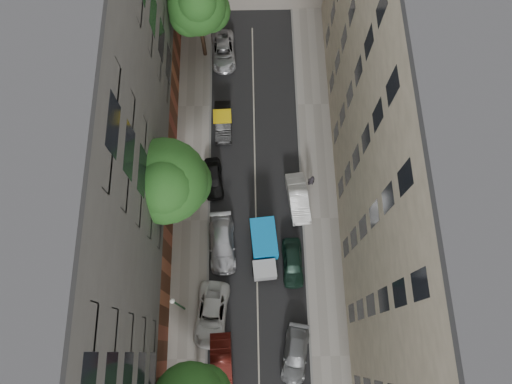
{
  "coord_description": "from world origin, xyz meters",
  "views": [
    {
      "loc": [
        -0.19,
        -10.66,
        37.27
      ],
      "look_at": [
        0.01,
        0.38,
        6.0
      ],
      "focal_mm": 32.0,
      "sensor_mm": 36.0,
      "label": 1
    }
  ],
  "objects_px": {
    "car_left_3": "(222,244)",
    "pedestrian": "(311,181)",
    "car_left_2": "(212,315)",
    "tree_far": "(198,8)",
    "tarp_truck": "(264,248)",
    "car_left_1": "(221,364)",
    "tree_mid": "(167,184)",
    "car_left_4": "(213,179)",
    "car_right_1": "(296,354)",
    "car_right_3": "(298,198)",
    "car_left_5": "(223,122)",
    "car_left_6": "(223,51)",
    "lamp_post": "(177,304)",
    "car_right_2": "(293,263)"
  },
  "relations": [
    {
      "from": "car_left_3",
      "to": "pedestrian",
      "type": "xyz_separation_m",
      "value": [
        7.57,
        5.27,
        0.27
      ]
    },
    {
      "from": "car_left_2",
      "to": "tree_far",
      "type": "height_order",
      "value": "tree_far"
    },
    {
      "from": "tarp_truck",
      "to": "car_left_1",
      "type": "distance_m",
      "value": 9.32
    },
    {
      "from": "tarp_truck",
      "to": "tree_mid",
      "type": "xyz_separation_m",
      "value": [
        -6.89,
        3.45,
        5.96
      ]
    },
    {
      "from": "car_left_4",
      "to": "car_right_1",
      "type": "distance_m",
      "value": 15.73
    },
    {
      "from": "tree_mid",
      "to": "tree_far",
      "type": "bearing_deg",
      "value": 83.59
    },
    {
      "from": "car_right_1",
      "to": "car_right_3",
      "type": "relative_size",
      "value": 0.98
    },
    {
      "from": "car_left_5",
      "to": "tree_mid",
      "type": "height_order",
      "value": "tree_mid"
    },
    {
      "from": "car_left_5",
      "to": "car_right_1",
      "type": "xyz_separation_m",
      "value": [
        5.6,
        -19.8,
        -0.04
      ]
    },
    {
      "from": "car_left_6",
      "to": "car_right_3",
      "type": "height_order",
      "value": "car_right_3"
    },
    {
      "from": "car_right_1",
      "to": "tarp_truck",
      "type": "bearing_deg",
      "value": 115.12
    },
    {
      "from": "car_right_3",
      "to": "lamp_post",
      "type": "bearing_deg",
      "value": -143.55
    },
    {
      "from": "car_left_1",
      "to": "car_right_2",
      "type": "relative_size",
      "value": 1.1
    },
    {
      "from": "tarp_truck",
      "to": "car_left_1",
      "type": "relative_size",
      "value": 1.1
    },
    {
      "from": "car_left_5",
      "to": "car_right_1",
      "type": "distance_m",
      "value": 20.58
    },
    {
      "from": "tarp_truck",
      "to": "car_left_3",
      "type": "relative_size",
      "value": 0.97
    },
    {
      "from": "tree_far",
      "to": "lamp_post",
      "type": "height_order",
      "value": "tree_far"
    },
    {
      "from": "tarp_truck",
      "to": "car_right_3",
      "type": "bearing_deg",
      "value": 50.36
    },
    {
      "from": "car_left_1",
      "to": "car_right_3",
      "type": "distance_m",
      "value": 14.49
    },
    {
      "from": "tarp_truck",
      "to": "car_right_3",
      "type": "distance_m",
      "value": 5.29
    },
    {
      "from": "tarp_truck",
      "to": "car_left_6",
      "type": "height_order",
      "value": "tarp_truck"
    },
    {
      "from": "car_left_6",
      "to": "tree_mid",
      "type": "relative_size",
      "value": 0.46
    },
    {
      "from": "car_right_1",
      "to": "tree_mid",
      "type": "height_order",
      "value": "tree_mid"
    },
    {
      "from": "car_left_6",
      "to": "lamp_post",
      "type": "relative_size",
      "value": 0.83
    },
    {
      "from": "car_left_1",
      "to": "car_left_3",
      "type": "bearing_deg",
      "value": 87.29
    },
    {
      "from": "car_left_6",
      "to": "tree_far",
      "type": "distance_m",
      "value": 6.09
    },
    {
      "from": "car_left_2",
      "to": "tree_mid",
      "type": "height_order",
      "value": "tree_mid"
    },
    {
      "from": "lamp_post",
      "to": "car_left_5",
      "type": "bearing_deg",
      "value": 79.54
    },
    {
      "from": "car_right_1",
      "to": "pedestrian",
      "type": "xyz_separation_m",
      "value": [
        1.97,
        13.87,
        0.37
      ]
    },
    {
      "from": "car_left_1",
      "to": "lamp_post",
      "type": "relative_size",
      "value": 0.78
    },
    {
      "from": "car_right_1",
      "to": "car_left_1",
      "type": "bearing_deg",
      "value": -164.02
    },
    {
      "from": "car_left_3",
      "to": "car_left_5",
      "type": "distance_m",
      "value": 11.2
    },
    {
      "from": "car_left_4",
      "to": "tree_far",
      "type": "bearing_deg",
      "value": 88.63
    },
    {
      "from": "car_left_5",
      "to": "tree_mid",
      "type": "bearing_deg",
      "value": -114.73
    },
    {
      "from": "tarp_truck",
      "to": "car_left_1",
      "type": "bearing_deg",
      "value": -116.38
    },
    {
      "from": "car_left_1",
      "to": "lamp_post",
      "type": "distance_m",
      "value": 5.95
    },
    {
      "from": "car_left_2",
      "to": "lamp_post",
      "type": "bearing_deg",
      "value": 172.42
    },
    {
      "from": "car_left_4",
      "to": "car_right_3",
      "type": "relative_size",
      "value": 0.85
    },
    {
      "from": "car_left_5",
      "to": "lamp_post",
      "type": "height_order",
      "value": "lamp_post"
    },
    {
      "from": "car_left_4",
      "to": "tree_mid",
      "type": "relative_size",
      "value": 0.36
    },
    {
      "from": "car_left_1",
      "to": "tarp_truck",
      "type": "bearing_deg",
      "value": 65.86
    },
    {
      "from": "car_right_1",
      "to": "car_right_3",
      "type": "height_order",
      "value": "car_right_3"
    },
    {
      "from": "car_left_2",
      "to": "lamp_post",
      "type": "distance_m",
      "value": 3.8
    },
    {
      "from": "car_right_1",
      "to": "lamp_post",
      "type": "bearing_deg",
      "value": 167.43
    },
    {
      "from": "car_left_5",
      "to": "tree_far",
      "type": "relative_size",
      "value": 0.44
    },
    {
      "from": "car_left_3",
      "to": "car_left_6",
      "type": "relative_size",
      "value": 1.07
    },
    {
      "from": "car_left_6",
      "to": "tree_mid",
      "type": "distance_m",
      "value": 17.53
    },
    {
      "from": "tree_far",
      "to": "pedestrian",
      "type": "bearing_deg",
      "value": -55.56
    },
    {
      "from": "car_left_5",
      "to": "car_left_6",
      "type": "xyz_separation_m",
      "value": [
        0.0,
        7.6,
        -0.01
      ]
    },
    {
      "from": "car_left_2",
      "to": "pedestrian",
      "type": "xyz_separation_m",
      "value": [
        8.37,
        10.87,
        0.3
      ]
    }
  ]
}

